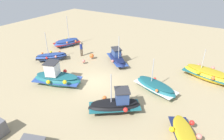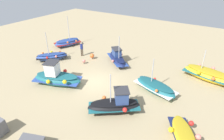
# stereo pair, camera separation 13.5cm
# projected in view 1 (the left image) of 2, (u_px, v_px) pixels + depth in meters

# --- Properties ---
(ground_plane) EXTENTS (52.64, 52.64, 0.00)m
(ground_plane) POSITION_uv_depth(u_px,v_px,m) (94.00, 82.00, 18.25)
(ground_plane) COLOR tan
(fishing_boat_0) EXTENTS (4.18, 2.44, 2.95)m
(fishing_boat_0) POSITION_uv_depth(u_px,v_px,m) (155.00, 87.00, 16.68)
(fishing_boat_0) COLOR #1E6670
(fishing_boat_0) RESTS_ON ground_plane
(fishing_boat_1) EXTENTS (4.71, 3.08, 2.28)m
(fishing_boat_1) POSITION_uv_depth(u_px,v_px,m) (57.00, 78.00, 17.58)
(fishing_boat_1) COLOR #1E6670
(fishing_boat_1) RESTS_ON ground_plane
(fishing_boat_2) EXTENTS (2.66, 3.83, 4.00)m
(fishing_boat_2) POSITION_uv_depth(u_px,v_px,m) (67.00, 43.00, 26.39)
(fishing_boat_2) COLOR #2D4C9E
(fishing_boat_2) RESTS_ON ground_plane
(fishing_boat_3) EXTENTS (4.99, 2.58, 2.91)m
(fishing_boat_3) POSITION_uv_depth(u_px,v_px,m) (208.00, 75.00, 18.39)
(fishing_boat_3) COLOR gold
(fishing_boat_3) RESTS_ON ground_plane
(fishing_boat_4) EXTENTS (2.82, 3.57, 0.89)m
(fishing_boat_4) POSITION_uv_depth(u_px,v_px,m) (184.00, 135.00, 11.92)
(fishing_boat_4) COLOR gold
(fishing_boat_4) RESTS_ON ground_plane
(fishing_boat_5) EXTENTS (3.84, 3.53, 3.32)m
(fishing_boat_5) POSITION_uv_depth(u_px,v_px,m) (117.00, 58.00, 21.66)
(fishing_boat_5) COLOR navy
(fishing_boat_5) RESTS_ON ground_plane
(fishing_boat_6) EXTENTS (3.19, 3.39, 3.35)m
(fishing_boat_6) POSITION_uv_depth(u_px,v_px,m) (51.00, 57.00, 22.35)
(fishing_boat_6) COLOR #2D4C9E
(fishing_boat_6) RESTS_ON ground_plane
(fishing_boat_7) EXTENTS (3.91, 3.49, 3.23)m
(fishing_boat_7) POSITION_uv_depth(u_px,v_px,m) (116.00, 105.00, 14.27)
(fishing_boat_7) COLOR black
(fishing_boat_7) RESTS_ON ground_plane
(person_walking) EXTENTS (0.32, 0.32, 1.72)m
(person_walking) POSITION_uv_depth(u_px,v_px,m) (81.00, 48.00, 23.15)
(person_walking) COLOR brown
(person_walking) RESTS_ON ground_plane
(breakwater_rocks) EXTENTS (19.83, 2.78, 1.31)m
(breakwater_rocks) POSITION_uv_depth(u_px,v_px,m) (20.00, 139.00, 11.63)
(breakwater_rocks) COLOR #4C5156
(breakwater_rocks) RESTS_ON ground_plane
(mooring_buoy_0) EXTENTS (0.37, 0.37, 0.52)m
(mooring_buoy_0) POSITION_uv_depth(u_px,v_px,m) (84.00, 61.00, 21.53)
(mooring_buoy_0) COLOR #3F3F42
(mooring_buoy_0) RESTS_ON ground_plane
(mooring_buoy_1) EXTENTS (0.51, 0.51, 0.68)m
(mooring_buoy_1) POSITION_uv_depth(u_px,v_px,m) (92.00, 56.00, 22.63)
(mooring_buoy_1) COLOR #3F3F42
(mooring_buoy_1) RESTS_ON ground_plane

